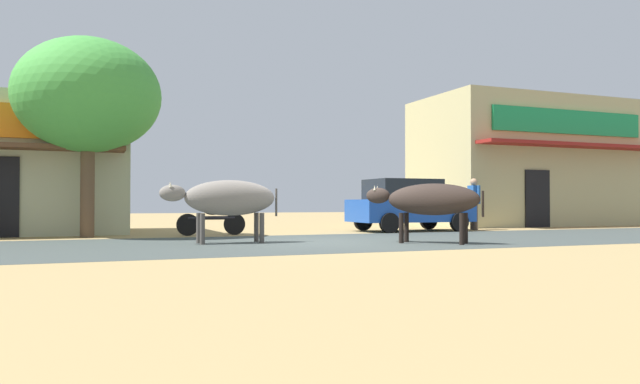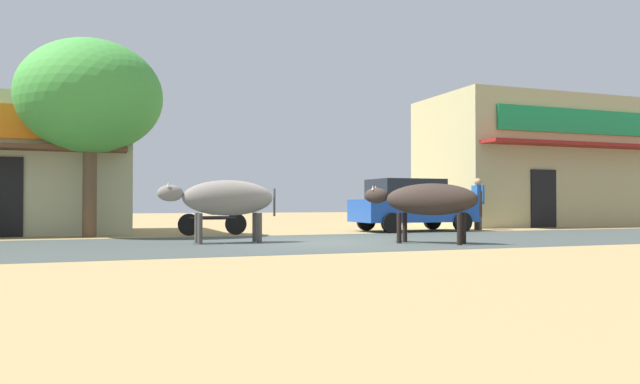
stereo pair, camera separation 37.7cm
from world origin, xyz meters
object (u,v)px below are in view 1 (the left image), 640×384
cow_near_brown (228,198)px  roadside_tree (88,96)px  parked_hatchback_car (408,205)px  cow_far_dark (430,200)px  pedestrian_by_shop (474,200)px  parked_motorcycle (212,218)px

cow_near_brown → roadside_tree: bearing=129.1°
roadside_tree → parked_hatchback_car: (9.49, -0.01, -2.84)m
cow_far_dark → cow_near_brown: bearing=157.9°
parked_hatchback_car → roadside_tree: bearing=180.0°
cow_far_dark → pedestrian_by_shop: 7.06m
roadside_tree → cow_near_brown: (2.88, -3.55, -2.68)m
roadside_tree → cow_far_dark: (7.04, -5.23, -2.72)m
parked_motorcycle → roadside_tree: bearing=176.7°
parked_hatchback_car → cow_near_brown: (-6.61, -3.54, 0.15)m
roadside_tree → parked_hatchback_car: bearing=-0.0°
parked_motorcycle → pedestrian_by_shop: 8.71m
parked_hatchback_car → cow_far_dark: 5.77m
cow_far_dark → parked_motorcycle: bearing=127.1°
parked_hatchback_car → cow_near_brown: bearing=-151.8°
cow_near_brown → pedestrian_by_shop: size_ratio=1.54×
cow_near_brown → cow_far_dark: bearing=-22.1°
parked_motorcycle → cow_far_dark: 6.34m
parked_motorcycle → cow_near_brown: (-0.34, -3.36, 0.53)m
cow_near_brown → pedestrian_by_shop: bearing=20.7°
parked_motorcycle → cow_near_brown: bearing=-95.8°
cow_far_dark → pedestrian_by_shop: pedestrian_by_shop is taller
pedestrian_by_shop → cow_far_dark: bearing=-133.7°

